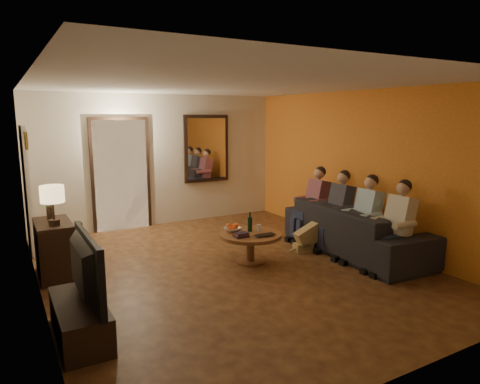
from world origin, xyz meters
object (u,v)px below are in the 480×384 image
person_a (396,229)px  person_b (364,221)px  person_c (337,213)px  bowl (233,229)px  dresser (55,249)px  person_d (314,206)px  wine_bottle (250,221)px  tv_stand (80,320)px  laptop (266,236)px  tv (76,269)px  table_lamp (53,205)px  sofa (354,229)px  coffee_table (250,248)px  dog (309,234)px

person_a → person_b: same height
person_c → bowl: size_ratio=4.63×
dresser → person_b: person_b is taller
person_d → wine_bottle: (-1.56, -0.40, 0.01)m
dresser → person_b: bearing=-20.3°
tv_stand → laptop: laptop is taller
dresser → bowl: dresser is taller
person_c → tv: bearing=-167.0°
table_lamp → sofa: table_lamp is taller
person_d → coffee_table: size_ratio=1.29×
dresser → person_d: 4.25m
person_b → laptop: bearing=164.4°
person_b → table_lamp: bearing=162.4°
bowl → coffee_table: bearing=-50.7°
person_d → bowl: size_ratio=4.63×
tv_stand → tv: bearing=0.0°
laptop → table_lamp: bearing=161.1°
dresser → person_c: person_c is taller
tv_stand → person_c: bearing=13.0°
dresser → coffee_table: dresser is taller
table_lamp → sofa: 4.49m
dog → table_lamp: bearing=176.7°
tv → person_d: (4.22, 1.57, -0.11)m
laptop → tv_stand: bearing=-163.8°
person_b → bowl: 2.02m
wine_bottle → bowl: bearing=152.4°
tv_stand → wine_bottle: 2.94m
tv → bowl: tv is taller
person_b → dog: (-0.50, 0.71, -0.32)m
coffee_table → laptop: bearing=-70.3°
person_a → laptop: person_a is taller
table_lamp → coffee_table: (2.61, -0.64, -0.81)m
tv_stand → person_a: 4.25m
coffee_table → bowl: (-0.18, 0.22, 0.26)m
person_a → person_b: bearing=90.0°
tv → person_a: (4.22, -0.23, -0.11)m
dog → person_b: bearing=-48.9°
person_a → wine_bottle: bearing=138.1°
person_c → sofa: bearing=-71.6°
person_b → coffee_table: size_ratio=1.29×
table_lamp → tv: table_lamp is taller
person_d → dog: bearing=-135.7°
dresser → coffee_table: bearing=-18.2°
wine_bottle → person_b: bearing=-27.2°
wine_bottle → laptop: wine_bottle is taller
person_c → wine_bottle: person_c is taller
dresser → table_lamp: table_lamp is taller
wine_bottle → sofa: bearing=-16.8°
person_c → wine_bottle: (-1.56, 0.20, 0.01)m
wine_bottle → person_a: bearing=-41.9°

